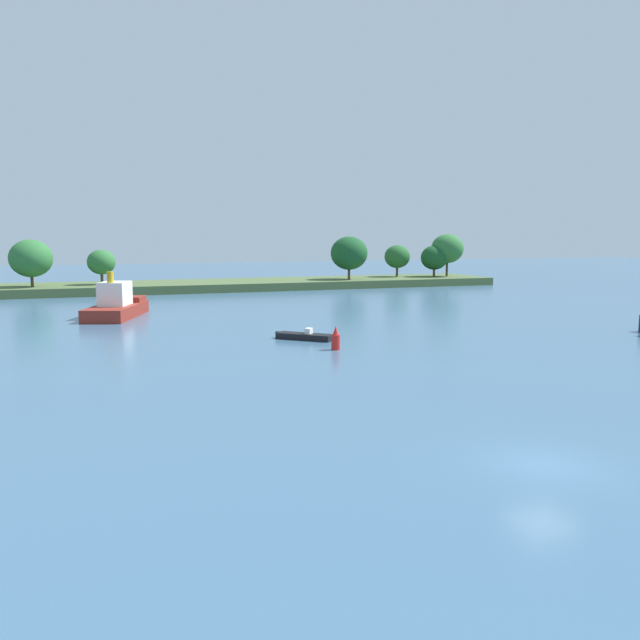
{
  "coord_description": "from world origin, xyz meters",
  "views": [
    {
      "loc": [
        -16.74,
        -20.24,
        8.99
      ],
      "look_at": [
        3.62,
        36.22,
        1.2
      ],
      "focal_mm": 36.34,
      "sensor_mm": 36.0,
      "label": 1
    }
  ],
  "objects": [
    {
      "name": "treeline_island",
      "position": [
        12.33,
        88.69,
        2.42
      ],
      "size": [
        91.64,
        15.3,
        9.4
      ],
      "color": "#4C6038",
      "rests_on": "ground"
    },
    {
      "name": "channel_buoy_red",
      "position": [
        1.7,
        27.19,
        0.81
      ],
      "size": [
        0.7,
        0.7,
        1.9
      ],
      "color": "red",
      "rests_on": "ground"
    },
    {
      "name": "tugboat",
      "position": [
        -13.75,
        55.08,
        1.33
      ],
      "size": [
        7.86,
        12.22,
        5.18
      ],
      "color": "maroon",
      "rests_on": "ground"
    },
    {
      "name": "ground_plane",
      "position": [
        0.0,
        0.0,
        0.0
      ],
      "size": [
        400.0,
        400.0,
        0.0
      ],
      "primitive_type": "plane",
      "color": "#3D607F"
    },
    {
      "name": "small_motorboat",
      "position": [
        0.98,
        32.87,
        0.29
      ],
      "size": [
        4.65,
        4.51,
        1.03
      ],
      "color": "black",
      "rests_on": "ground"
    }
  ]
}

